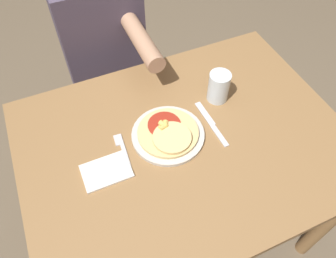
# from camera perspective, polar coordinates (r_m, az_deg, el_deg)

# --- Properties ---
(ground_plane) EXTENTS (8.00, 8.00, 0.00)m
(ground_plane) POSITION_cam_1_polar(r_m,az_deg,el_deg) (1.81, 2.03, -15.89)
(ground_plane) COLOR brown
(dining_table) EXTENTS (1.13, 0.86, 0.75)m
(dining_table) POSITION_cam_1_polar(r_m,az_deg,el_deg) (1.24, 2.86, -4.98)
(dining_table) COLOR olive
(dining_table) RESTS_ON ground_plane
(plate) EXTENTS (0.26, 0.26, 0.01)m
(plate) POSITION_cam_1_polar(r_m,az_deg,el_deg) (1.15, 0.00, -1.00)
(plate) COLOR beige
(plate) RESTS_ON dining_table
(pizza) EXTENTS (0.21, 0.21, 0.04)m
(pizza) POSITION_cam_1_polar(r_m,az_deg,el_deg) (1.13, 0.09, -0.67)
(pizza) COLOR #DBBC7A
(pizza) RESTS_ON plate
(fork) EXTENTS (0.03, 0.18, 0.00)m
(fork) POSITION_cam_1_polar(r_m,az_deg,el_deg) (1.12, -7.78, -3.87)
(fork) COLOR silver
(fork) RESTS_ON dining_table
(knife) EXTENTS (0.03, 0.22, 0.00)m
(knife) POSITION_cam_1_polar(r_m,az_deg,el_deg) (1.19, 7.66, 0.83)
(knife) COLOR silver
(knife) RESTS_ON dining_table
(drinking_glass) EXTENTS (0.08, 0.08, 0.12)m
(drinking_glass) POSITION_cam_1_polar(r_m,az_deg,el_deg) (1.24, 8.82, 7.28)
(drinking_glass) COLOR silver
(drinking_glass) RESTS_ON dining_table
(napkin) EXTENTS (0.16, 0.11, 0.01)m
(napkin) POSITION_cam_1_polar(r_m,az_deg,el_deg) (1.09, -10.68, -7.22)
(napkin) COLOR silver
(napkin) RESTS_ON dining_table
(person_diner) EXTENTS (0.35, 0.52, 1.22)m
(person_diner) POSITION_cam_1_polar(r_m,az_deg,el_deg) (1.59, -11.09, 13.79)
(person_diner) COLOR #2D2D38
(person_diner) RESTS_ON ground_plane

